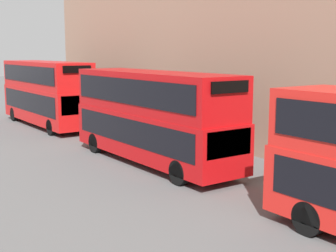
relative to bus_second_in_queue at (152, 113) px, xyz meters
name	(u,v)px	position (x,y,z in m)	size (l,w,h in m)	color
bus_second_in_queue	(152,113)	(0.00, 0.00, 0.00)	(2.59, 10.40, 4.22)	#B20C0F
bus_third_in_queue	(46,91)	(0.00, 13.35, 0.11)	(2.59, 10.61, 4.43)	red
pedestrian	(69,110)	(2.35, 14.97, -1.54)	(0.36, 0.36, 1.71)	maroon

